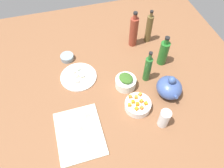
% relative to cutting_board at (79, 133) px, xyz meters
% --- Properties ---
extents(tabletop, '(1.90, 1.90, 0.03)m').
position_rel_cutting_board_xyz_m(tabletop, '(-0.25, 0.26, -0.02)').
color(tabletop, brown).
rests_on(tabletop, ground).
extents(cutting_board, '(0.33, 0.26, 0.01)m').
position_rel_cutting_board_xyz_m(cutting_board, '(0.00, 0.00, 0.00)').
color(cutting_board, silver).
rests_on(cutting_board, tabletop).
extents(plate_tofu, '(0.24, 0.24, 0.01)m').
position_rel_cutting_board_xyz_m(plate_tofu, '(-0.40, 0.07, 0.00)').
color(plate_tofu, white).
rests_on(plate_tofu, tabletop).
extents(bowl_greens, '(0.13, 0.13, 0.06)m').
position_rel_cutting_board_xyz_m(bowl_greens, '(-0.25, 0.35, 0.03)').
color(bowl_greens, white).
rests_on(bowl_greens, tabletop).
extents(bowl_carrots, '(0.16, 0.16, 0.05)m').
position_rel_cutting_board_xyz_m(bowl_carrots, '(-0.07, 0.37, 0.02)').
color(bowl_carrots, white).
rests_on(bowl_carrots, tabletop).
extents(bowl_small_side, '(0.09, 0.09, 0.04)m').
position_rel_cutting_board_xyz_m(bowl_small_side, '(-0.58, 0.02, 0.01)').
color(bowl_small_side, gray).
rests_on(bowl_small_side, tabletop).
extents(teapot, '(0.18, 0.15, 0.16)m').
position_rel_cutting_board_xyz_m(teapot, '(-0.12, 0.59, 0.06)').
color(teapot, '#3B528E').
rests_on(teapot, tabletop).
extents(bottle_0, '(0.05, 0.05, 0.24)m').
position_rel_cutting_board_xyz_m(bottle_0, '(-0.27, 0.50, 0.10)').
color(bottle_0, '#276528').
rests_on(bottle_0, tabletop).
extents(bottle_1, '(0.06, 0.06, 0.23)m').
position_rel_cutting_board_xyz_m(bottle_1, '(-0.38, 0.65, 0.09)').
color(bottle_1, '#236825').
rests_on(bottle_1, tabletop).
extents(bottle_2, '(0.05, 0.05, 0.26)m').
position_rel_cutting_board_xyz_m(bottle_2, '(-0.62, 0.64, 0.11)').
color(bottle_2, brown).
rests_on(bottle_2, tabletop).
extents(bottle_3, '(0.06, 0.06, 0.28)m').
position_rel_cutting_board_xyz_m(bottle_3, '(-0.61, 0.52, 0.12)').
color(bottle_3, maroon).
rests_on(bottle_3, tabletop).
extents(drinking_glass_0, '(0.06, 0.06, 0.12)m').
position_rel_cutting_board_xyz_m(drinking_glass_0, '(0.07, 0.47, 0.06)').
color(drinking_glass_0, white).
rests_on(drinking_glass_0, tabletop).
extents(carrot_cube_0, '(0.02, 0.02, 0.02)m').
position_rel_cutting_board_xyz_m(carrot_cube_0, '(-0.11, 0.37, 0.06)').
color(carrot_cube_0, orange).
rests_on(carrot_cube_0, bowl_carrots).
extents(carrot_cube_1, '(0.02, 0.02, 0.02)m').
position_rel_cutting_board_xyz_m(carrot_cube_1, '(-0.03, 0.37, 0.06)').
color(carrot_cube_1, orange).
rests_on(carrot_cube_1, bowl_carrots).
extents(carrot_cube_2, '(0.02, 0.02, 0.02)m').
position_rel_cutting_board_xyz_m(carrot_cube_2, '(-0.04, 0.34, 0.06)').
color(carrot_cube_2, orange).
rests_on(carrot_cube_2, bowl_carrots).
extents(carrot_cube_3, '(0.02, 0.02, 0.02)m').
position_rel_cutting_board_xyz_m(carrot_cube_3, '(-0.07, 0.39, 0.06)').
color(carrot_cube_3, orange).
rests_on(carrot_cube_3, bowl_carrots).
extents(carrot_cube_4, '(0.02, 0.02, 0.02)m').
position_rel_cutting_board_xyz_m(carrot_cube_4, '(-0.08, 0.34, 0.06)').
color(carrot_cube_4, orange).
rests_on(carrot_cube_4, bowl_carrots).
extents(carrot_cube_5, '(0.02, 0.02, 0.02)m').
position_rel_cutting_board_xyz_m(carrot_cube_5, '(-0.07, 0.31, 0.06)').
color(carrot_cube_5, orange).
rests_on(carrot_cube_5, bowl_carrots).
extents(carrot_cube_6, '(0.02, 0.02, 0.02)m').
position_rel_cutting_board_xyz_m(carrot_cube_6, '(-0.05, 0.41, 0.06)').
color(carrot_cube_6, orange).
rests_on(carrot_cube_6, bowl_carrots).
extents(carrot_cube_7, '(0.02, 0.02, 0.02)m').
position_rel_cutting_board_xyz_m(carrot_cube_7, '(-0.12, 0.40, 0.06)').
color(carrot_cube_7, orange).
rests_on(carrot_cube_7, bowl_carrots).
extents(carrot_cube_8, '(0.02, 0.02, 0.02)m').
position_rel_cutting_board_xyz_m(carrot_cube_8, '(-0.12, 0.33, 0.06)').
color(carrot_cube_8, orange).
rests_on(carrot_cube_8, bowl_carrots).
extents(carrot_cube_9, '(0.02, 0.02, 0.02)m').
position_rel_cutting_board_xyz_m(carrot_cube_9, '(-0.06, 0.36, 0.06)').
color(carrot_cube_9, orange).
rests_on(carrot_cube_9, bowl_carrots).
extents(chopped_greens_mound, '(0.12, 0.11, 0.03)m').
position_rel_cutting_board_xyz_m(chopped_greens_mound, '(-0.25, 0.35, 0.07)').
color(chopped_greens_mound, '#366122').
rests_on(chopped_greens_mound, bowl_greens).
extents(tofu_cube_0, '(0.03, 0.03, 0.02)m').
position_rel_cutting_board_xyz_m(tofu_cube_0, '(-0.45, 0.07, 0.02)').
color(tofu_cube_0, white).
rests_on(tofu_cube_0, plate_tofu).
extents(tofu_cube_1, '(0.03, 0.03, 0.02)m').
position_rel_cutting_board_xyz_m(tofu_cube_1, '(-0.35, 0.05, 0.02)').
color(tofu_cube_1, white).
rests_on(tofu_cube_1, plate_tofu).
extents(tofu_cube_2, '(0.03, 0.03, 0.02)m').
position_rel_cutting_board_xyz_m(tofu_cube_2, '(-0.43, 0.04, 0.02)').
color(tofu_cube_2, white).
rests_on(tofu_cube_2, plate_tofu).
extents(tofu_cube_3, '(0.02, 0.02, 0.02)m').
position_rel_cutting_board_xyz_m(tofu_cube_3, '(-0.38, 0.09, 0.02)').
color(tofu_cube_3, silver).
rests_on(tofu_cube_3, plate_tofu).
extents(tofu_cube_4, '(0.03, 0.03, 0.02)m').
position_rel_cutting_board_xyz_m(tofu_cube_4, '(-0.39, 0.05, 0.02)').
color(tofu_cube_4, silver).
rests_on(tofu_cube_4, plate_tofu).
extents(dumpling_0, '(0.08, 0.08, 0.03)m').
position_rel_cutting_board_xyz_m(dumpling_0, '(-0.03, -0.06, 0.02)').
color(dumpling_0, beige).
rests_on(dumpling_0, cutting_board).
extents(dumpling_1, '(0.05, 0.05, 0.02)m').
position_rel_cutting_board_xyz_m(dumpling_1, '(-0.09, 0.05, 0.02)').
color(dumpling_1, beige).
rests_on(dumpling_1, cutting_board).
extents(dumpling_2, '(0.08, 0.08, 0.03)m').
position_rel_cutting_board_xyz_m(dumpling_2, '(0.07, 0.02, 0.02)').
color(dumpling_2, beige).
rests_on(dumpling_2, cutting_board).
extents(dumpling_3, '(0.07, 0.07, 0.02)m').
position_rel_cutting_board_xyz_m(dumpling_3, '(-0.02, 0.00, 0.02)').
color(dumpling_3, beige).
rests_on(dumpling_3, cutting_board).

